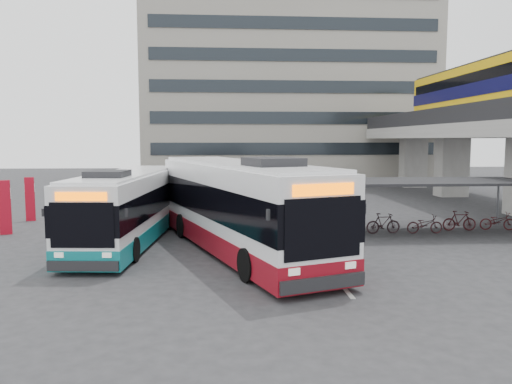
{
  "coord_description": "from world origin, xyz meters",
  "views": [
    {
      "loc": [
        -1.19,
        -20.26,
        4.48
      ],
      "look_at": [
        0.44,
        3.29,
        2.0
      ],
      "focal_mm": 35.0,
      "sensor_mm": 36.0,
      "label": 1
    }
  ],
  "objects": [
    {
      "name": "sign_totem_north",
      "position": [
        -11.76,
        7.86,
        1.26
      ],
      "size": [
        0.53,
        0.24,
        2.43
      ],
      "rotation": [
        0.0,
        0.0,
        0.17
      ],
      "color": "#A90A1C",
      "rests_on": "ground"
    },
    {
      "name": "road_markings",
      "position": [
        2.5,
        -3.0,
        0.01
      ],
      "size": [
        0.15,
        7.6,
        0.01
      ],
      "color": "beige",
      "rests_on": "ground"
    },
    {
      "name": "viaduct",
      "position": [
        17.0,
        12.33,
        6.23
      ],
      "size": [
        8.0,
        32.0,
        9.68
      ],
      "color": "gray",
      "rests_on": "ground"
    },
    {
      "name": "bus_main",
      "position": [
        -0.53,
        -0.51,
        1.8
      ],
      "size": [
        7.03,
        13.31,
        3.88
      ],
      "rotation": [
        0.0,
        0.0,
        0.34
      ],
      "color": "white",
      "rests_on": "ground"
    },
    {
      "name": "ground",
      "position": [
        0.0,
        0.0,
        0.0
      ],
      "size": [
        120.0,
        120.0,
        0.0
      ],
      "primitive_type": "plane",
      "color": "#28282B",
      "rests_on": "ground"
    },
    {
      "name": "pedestrian",
      "position": [
        -4.95,
        -2.49,
        0.94
      ],
      "size": [
        0.64,
        0.79,
        1.88
      ],
      "primitive_type": "imported",
      "rotation": [
        0.0,
        0.0,
        1.26
      ],
      "color": "black",
      "rests_on": "ground"
    },
    {
      "name": "sign_totem_mid",
      "position": [
        -11.42,
        3.87,
        1.33
      ],
      "size": [
        0.55,
        0.29,
        2.59
      ],
      "rotation": [
        0.0,
        0.0,
        0.25
      ],
      "color": "#A90A1C",
      "rests_on": "ground"
    },
    {
      "name": "bike_shelter",
      "position": [
        8.5,
        3.0,
        1.52
      ],
      "size": [
        10.0,
        4.0,
        2.54
      ],
      "color": "#595B60",
      "rests_on": "ground"
    },
    {
      "name": "office_block",
      "position": [
        6.0,
        36.0,
        12.5
      ],
      "size": [
        30.0,
        15.0,
        25.0
      ],
      "primitive_type": "cube",
      "color": "gray",
      "rests_on": "ground"
    },
    {
      "name": "bus_teal",
      "position": [
        -5.24,
        1.59,
        1.54
      ],
      "size": [
        3.37,
        11.4,
        3.32
      ],
      "rotation": [
        0.0,
        0.0,
        -0.08
      ],
      "color": "white",
      "rests_on": "ground"
    }
  ]
}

